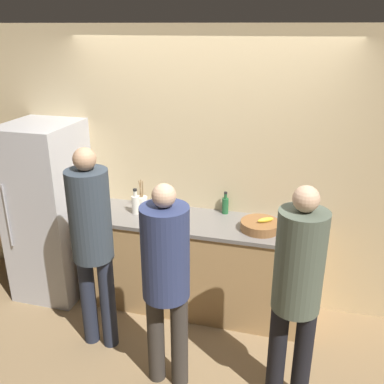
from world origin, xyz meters
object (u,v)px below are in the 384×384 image
person_center (166,273)px  cup_white (152,220)px  person_right (297,285)px  utensil_crock (142,202)px  refrigerator (50,211)px  bottle_green (225,205)px  fruit_bowl (260,225)px  person_left (92,236)px  bottle_red (296,226)px  bottle_clear (136,204)px

person_center → cup_white: person_center is taller
person_right → utensil_crock: person_right is taller
cup_white → refrigerator: bearing=173.2°
bottle_green → refrigerator: bearing=-170.4°
fruit_bowl → cup_white: size_ratio=3.36×
person_center → person_right: size_ratio=0.97×
person_left → utensil_crock: bearing=83.9°
bottle_red → bottle_clear: size_ratio=0.96×
person_left → utensil_crock: size_ratio=6.13×
bottle_clear → person_left: bearing=-96.3°
person_left → cup_white: 0.60m
person_left → bottle_clear: bearing=83.7°
bottle_clear → cup_white: (0.23, -0.20, -0.05)m
refrigerator → person_center: bearing=-30.8°
refrigerator → bottle_green: refrigerator is taller
person_center → bottle_red: person_center is taller
fruit_bowl → utensil_crock: (-1.16, 0.17, 0.03)m
refrigerator → person_center: (1.51, -0.90, 0.09)m
person_center → utensil_crock: size_ratio=5.70×
person_right → fruit_bowl: 0.93m
refrigerator → bottle_red: size_ratio=7.35×
person_left → bottle_red: 1.67m
person_left → person_center: size_ratio=1.08×
person_center → cup_white: 0.86m
person_left → bottle_green: 1.29m
person_right → cup_white: size_ratio=16.59×
fruit_bowl → person_left: bearing=-151.7°
person_center → person_right: bearing=3.8°
utensil_crock → bottle_green: 0.80m
refrigerator → cup_white: bearing=-6.8°
person_center → bottle_red: (0.85, 0.89, 0.06)m
person_right → utensil_crock: size_ratio=5.88×
fruit_bowl → bottle_red: (0.30, -0.04, 0.05)m
person_right → bottle_clear: size_ratio=6.83×
fruit_bowl → cup_white: 0.95m
fruit_bowl → bottle_clear: (-1.17, 0.04, 0.06)m
bottle_red → fruit_bowl: bearing=172.8°
person_left → bottle_clear: (0.08, 0.71, -0.01)m
person_left → bottle_clear: person_left is taller
bottle_red → person_right: bearing=-86.8°
bottle_green → fruit_bowl: bearing=-36.2°
person_right → fruit_bowl: bearing=111.7°
fruit_bowl → utensil_crock: 1.17m
bottle_green → person_center: bearing=-99.0°
person_right → utensil_crock: (-1.50, 1.04, 0.01)m
person_left → person_right: person_left is taller
person_center → utensil_crock: (-0.61, 1.10, 0.03)m
refrigerator → bottle_clear: size_ratio=7.09×
refrigerator → bottle_red: (2.36, -0.02, 0.15)m
person_right → cup_white: (-1.29, 0.71, -0.01)m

